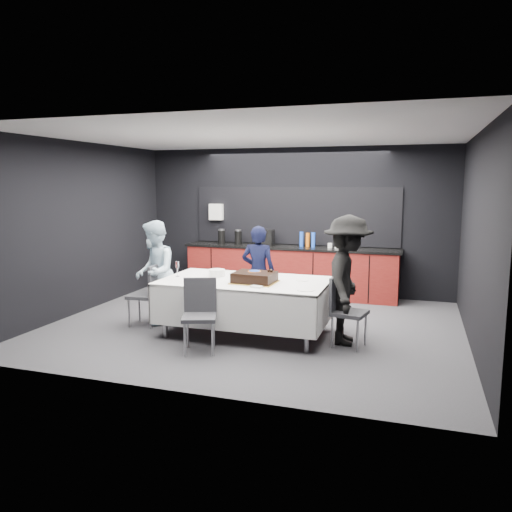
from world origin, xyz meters
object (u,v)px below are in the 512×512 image
(chair_right, at_px, (344,306))
(person_left, at_px, (154,272))
(chair_left, at_px, (149,290))
(person_center, at_px, (258,272))
(party_table, at_px, (245,290))
(person_right, at_px, (347,280))
(cake_assembly, at_px, (255,277))
(plate_stack, at_px, (217,273))
(chair_near, at_px, (200,309))
(champagne_flute, at_px, (177,266))

(chair_right, distance_m, person_left, 2.91)
(chair_left, height_order, person_left, person_left)
(person_center, xyz_separation_m, person_left, (-1.41, -0.76, 0.05))
(party_table, xyz_separation_m, person_right, (1.42, 0.02, 0.22))
(chair_left, bearing_deg, chair_right, -0.99)
(cake_assembly, relative_size, person_left, 0.39)
(chair_right, relative_size, person_left, 0.59)
(party_table, relative_size, plate_stack, 9.95)
(party_table, bearing_deg, person_right, 1.00)
(cake_assembly, relative_size, chair_left, 0.66)
(cake_assembly, relative_size, chair_right, 0.66)
(plate_stack, relative_size, chair_right, 0.25)
(chair_near, xyz_separation_m, person_right, (1.74, 0.86, 0.32))
(champagne_flute, relative_size, person_left, 0.14)
(champagne_flute, distance_m, chair_near, 1.12)
(chair_near, bearing_deg, champagne_flute, 132.06)
(cake_assembly, bearing_deg, champagne_flute, 176.04)
(champagne_flute, height_order, person_left, person_left)
(party_table, relative_size, chair_right, 2.51)
(plate_stack, relative_size, chair_left, 0.25)
(chair_right, bearing_deg, person_left, 176.21)
(chair_right, height_order, person_left, person_left)
(cake_assembly, bearing_deg, chair_near, -126.17)
(champagne_flute, bearing_deg, cake_assembly, -3.96)
(chair_right, relative_size, person_center, 0.63)
(cake_assembly, xyz_separation_m, plate_stack, (-0.67, 0.28, -0.02))
(cake_assembly, xyz_separation_m, chair_near, (-0.51, -0.69, -0.32))
(plate_stack, height_order, person_right, person_right)
(party_table, height_order, chair_right, chair_right)
(chair_left, bearing_deg, person_right, 1.30)
(party_table, bearing_deg, cake_assembly, -36.48)
(person_left, bearing_deg, chair_right, 62.21)
(champagne_flute, bearing_deg, person_center, 44.19)
(champagne_flute, xyz_separation_m, chair_near, (0.70, -0.78, -0.40))
(cake_assembly, height_order, person_left, person_left)
(party_table, distance_m, plate_stack, 0.54)
(person_left, bearing_deg, party_table, 62.20)
(party_table, bearing_deg, chair_near, -111.01)
(party_table, height_order, chair_near, chair_near)
(champagne_flute, bearing_deg, plate_stack, 20.50)
(party_table, distance_m, person_left, 1.50)
(champagne_flute, xyz_separation_m, chair_left, (-0.49, 0.01, -0.40))
(plate_stack, height_order, champagne_flute, champagne_flute)
(cake_assembly, relative_size, chair_near, 0.66)
(plate_stack, bearing_deg, chair_right, -7.20)
(plate_stack, bearing_deg, champagne_flute, -159.50)
(person_center, distance_m, person_left, 1.60)
(chair_left, relative_size, chair_right, 1.00)
(chair_near, distance_m, person_right, 1.97)
(chair_left, bearing_deg, champagne_flute, -1.51)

